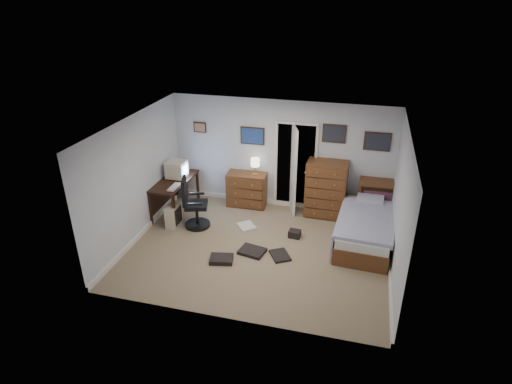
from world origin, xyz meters
TOP-DOWN VIEW (x-y plane):
  - floor at (0.00, 0.00)m, footprint 5.00×4.00m
  - computer_desk at (-2.30, 1.01)m, footprint 0.65×1.40m
  - crt_monitor at (-2.18, 1.16)m, footprint 0.42×0.39m
  - keyboard at (-2.02, 0.66)m, footprint 0.16×0.43m
  - pc_tower at (-2.00, 0.46)m, footprint 0.23×0.45m
  - office_chair at (-1.56, 0.54)m, footprint 0.67×0.67m
  - media_stack at (-2.32, 1.78)m, footprint 0.15×0.15m
  - low_dresser at (-0.73, 1.77)m, footprint 0.93×0.50m
  - table_lamp at (-0.53, 1.77)m, footprint 0.21×0.21m
  - doorway at (0.35, 2.27)m, footprint 0.96×1.12m
  - tall_dresser at (1.09, 1.75)m, footprint 0.89×0.54m
  - headboard_bookcase at (2.31, 1.86)m, footprint 1.05×0.29m
  - bed at (1.98, 0.80)m, footprint 1.18×2.06m
  - wall_posters at (0.57, 1.98)m, footprint 4.38×0.04m
  - floor_clutter at (-0.09, 0.01)m, footprint 1.55×1.76m

SIDE VIEW (x-z plane):
  - floor at x=0.00m, z-range -0.02..0.00m
  - floor_clutter at x=-0.09m, z-range -0.04..0.11m
  - pc_tower at x=-2.00m, z-range 0.00..0.48m
  - bed at x=1.98m, z-range -0.02..0.64m
  - media_stack at x=-2.32m, z-range 0.00..0.73m
  - low_dresser at x=-0.73m, z-range 0.00..0.80m
  - office_chair at x=-1.56m, z-range -0.13..0.99m
  - headboard_bookcase at x=2.31m, z-range 0.03..0.97m
  - computer_desk at x=-2.30m, z-range 0.22..1.02m
  - tall_dresser at x=1.09m, z-range 0.00..1.28m
  - keyboard at x=-2.02m, z-range 0.81..0.83m
  - doorway at x=0.35m, z-range -0.02..2.03m
  - crt_monitor at x=-2.18m, z-range 0.81..1.20m
  - table_lamp at x=-0.53m, z-range 0.89..1.29m
  - wall_posters at x=0.57m, z-range 1.45..2.05m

